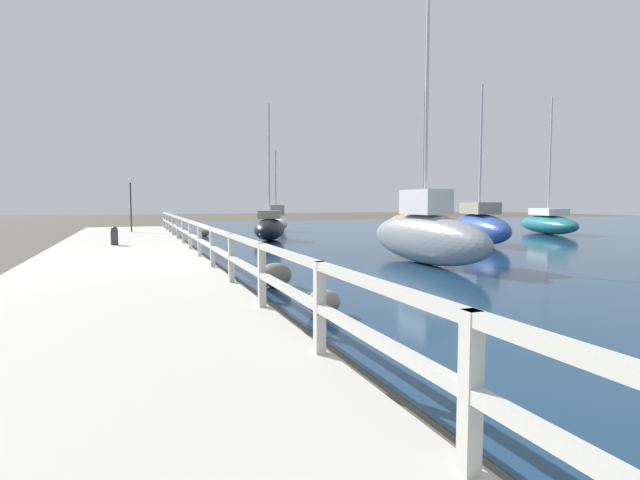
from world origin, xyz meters
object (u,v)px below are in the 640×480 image
object	(u,v)px
sailboat_gray	(425,235)
sailboat_white	(276,221)
sailboat_black	(270,228)
mooring_bollard	(114,236)
sailboat_teal	(548,223)
dock_lamp	(131,195)
sailboat_orange	(423,221)
sailboat_blue	(479,226)

from	to	relation	value
sailboat_gray	sailboat_white	size ratio (longest dim) A/B	1.66
sailboat_white	sailboat_black	world-z (taller)	sailboat_black
mooring_bollard	sailboat_black	bearing A→B (deg)	26.77
mooring_bollard	sailboat_teal	world-z (taller)	sailboat_teal
sailboat_gray	sailboat_teal	bearing A→B (deg)	35.07
dock_lamp	sailboat_black	size ratio (longest dim) A/B	0.44
dock_lamp	sailboat_black	world-z (taller)	sailboat_black
mooring_bollard	dock_lamp	size ratio (longest dim) A/B	0.24
sailboat_gray	sailboat_white	xyz separation A→B (m)	(0.37, 16.69, -0.23)
dock_lamp	sailboat_orange	size ratio (longest dim) A/B	0.35
dock_lamp	sailboat_gray	size ratio (longest dim) A/B	0.34
sailboat_orange	sailboat_gray	bearing A→B (deg)	-137.47
mooring_bollard	sailboat_gray	distance (m)	10.50
mooring_bollard	sailboat_blue	bearing A→B (deg)	-7.09
dock_lamp	sailboat_teal	size ratio (longest dim) A/B	0.36
mooring_bollard	sailboat_white	bearing A→B (deg)	49.79
sailboat_orange	sailboat_blue	world-z (taller)	sailboat_orange
dock_lamp	sailboat_teal	xyz separation A→B (m)	(20.88, -5.63, -1.46)
dock_lamp	sailboat_gray	bearing A→B (deg)	-61.98
mooring_bollard	sailboat_gray	bearing A→B (deg)	-38.69
sailboat_teal	sailboat_blue	bearing A→B (deg)	-134.46
mooring_bollard	dock_lamp	distance (m)	7.98
sailboat_gray	sailboat_blue	bearing A→B (deg)	42.14
sailboat_blue	sailboat_black	xyz separation A→B (m)	(-7.51, 4.92, -0.15)
mooring_bollard	sailboat_black	xyz separation A→B (m)	(6.34, 3.20, 0.00)
dock_lamp	sailboat_orange	distance (m)	14.96
mooring_bollard	sailboat_gray	size ratio (longest dim) A/B	0.08
mooring_bollard	sailboat_black	distance (m)	7.10
dock_lamp	sailboat_black	xyz separation A→B (m)	(5.80, -4.63, -1.49)
sailboat_blue	sailboat_orange	bearing A→B (deg)	95.74
sailboat_gray	sailboat_blue	xyz separation A→B (m)	(5.65, 4.84, -0.08)
sailboat_black	sailboat_blue	bearing A→B (deg)	-12.20
mooring_bollard	sailboat_blue	xyz separation A→B (m)	(13.85, -1.72, 0.16)
dock_lamp	sailboat_orange	bearing A→B (deg)	-13.28
sailboat_blue	sailboat_white	world-z (taller)	sailboat_blue
sailboat_orange	sailboat_teal	bearing A→B (deg)	-34.60
mooring_bollard	sailboat_orange	distance (m)	15.67
mooring_bollard	sailboat_white	xyz separation A→B (m)	(8.56, 10.13, 0.01)
mooring_bollard	sailboat_white	distance (m)	13.27
mooring_bollard	sailboat_gray	world-z (taller)	sailboat_gray
sailboat_orange	sailboat_blue	bearing A→B (deg)	-116.53
sailboat_gray	sailboat_blue	size ratio (longest dim) A/B	1.23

